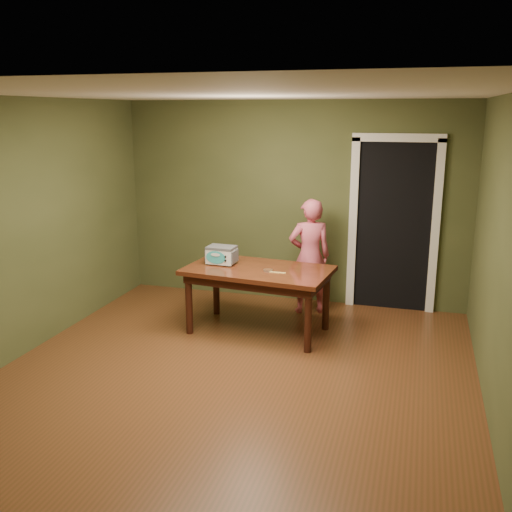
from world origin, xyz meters
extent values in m
plane|color=brown|center=(0.00, 0.00, 0.00)|extent=(5.00, 5.00, 0.00)
cube|color=#49502A|center=(0.00, 2.50, 1.30)|extent=(4.50, 0.02, 2.60)
cube|color=#49502A|center=(0.00, -2.50, 1.30)|extent=(4.50, 0.02, 2.60)
cube|color=#49502A|center=(-2.25, 0.00, 1.30)|extent=(0.02, 5.00, 2.60)
cube|color=#49502A|center=(2.25, 0.00, 1.30)|extent=(0.02, 5.00, 2.60)
cube|color=white|center=(0.00, 0.00, 2.60)|extent=(4.50, 5.00, 0.02)
cube|color=black|center=(1.30, 2.80, 1.05)|extent=(0.90, 0.60, 2.10)
cube|color=black|center=(1.30, 2.48, 1.05)|extent=(0.90, 0.02, 2.10)
cube|color=white|center=(0.80, 2.47, 1.05)|extent=(0.10, 0.06, 2.20)
cube|color=white|center=(1.80, 2.47, 1.05)|extent=(0.10, 0.06, 2.20)
cube|color=white|center=(1.30, 2.47, 2.15)|extent=(1.10, 0.06, 0.10)
cube|color=#3B1A0D|center=(-0.09, 1.23, 0.72)|extent=(1.68, 1.06, 0.05)
cube|color=black|center=(-0.09, 1.23, 0.65)|extent=(1.55, 0.93, 0.10)
cylinder|color=black|center=(-0.82, 0.95, 0.35)|extent=(0.08, 0.08, 0.70)
cylinder|color=black|center=(-0.75, 1.65, 0.35)|extent=(0.08, 0.08, 0.70)
cylinder|color=black|center=(0.57, 0.81, 0.35)|extent=(0.08, 0.08, 0.70)
cylinder|color=black|center=(0.64, 1.51, 0.35)|extent=(0.08, 0.08, 0.70)
cylinder|color=#4C4F54|center=(-0.68, 1.22, 0.76)|extent=(0.02, 0.02, 0.01)
cylinder|color=#4C4F54|center=(-0.67, 1.38, 0.76)|extent=(0.02, 0.02, 0.01)
cylinder|color=#4C4F54|center=(-0.42, 1.20, 0.76)|extent=(0.02, 0.02, 0.01)
cylinder|color=#4C4F54|center=(-0.41, 1.37, 0.76)|extent=(0.02, 0.02, 0.01)
cube|color=silver|center=(-0.55, 1.29, 0.85)|extent=(0.32, 0.24, 0.18)
cube|color=#4C4F54|center=(-0.55, 1.29, 0.94)|extent=(0.33, 0.24, 0.03)
cube|color=#4C4F54|center=(-0.71, 1.30, 0.85)|extent=(0.02, 0.20, 0.14)
cube|color=#4C4F54|center=(-0.38, 1.29, 0.85)|extent=(0.02, 0.20, 0.14)
ellipsoid|color=teal|center=(-0.58, 1.18, 0.85)|extent=(0.24, 0.02, 0.15)
cylinder|color=black|center=(-0.46, 1.17, 0.87)|extent=(0.02, 0.01, 0.02)
cylinder|color=black|center=(-0.46, 1.17, 0.83)|extent=(0.02, 0.01, 0.02)
cylinder|color=silver|center=(0.05, 1.14, 0.76)|extent=(0.10, 0.10, 0.02)
cylinder|color=#4C2F19|center=(0.05, 1.14, 0.77)|extent=(0.09, 0.09, 0.01)
cube|color=#FAD56C|center=(0.16, 1.11, 0.75)|extent=(0.18, 0.03, 0.01)
imported|color=#D4576F|center=(0.34, 2.05, 0.72)|extent=(0.62, 0.52, 1.44)
camera|label=1|loc=(1.61, -4.68, 2.45)|focal=40.00mm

